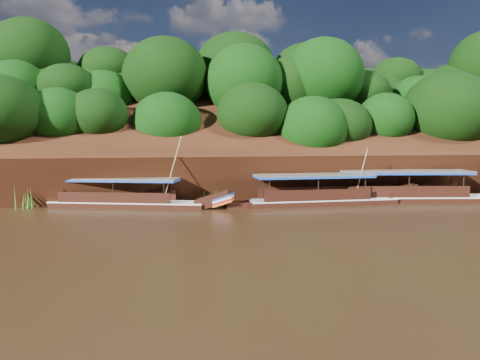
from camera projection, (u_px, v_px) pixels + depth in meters
name	position (u px, v px, depth m)	size (l,w,h in m)	color
ground	(330.00, 223.00, 28.72)	(160.00, 160.00, 0.00)	black
riverbank	(254.00, 167.00, 50.81)	(120.00, 30.06, 19.40)	black
boat_0	(424.00, 195.00, 37.73)	(15.84, 4.51, 6.54)	black
boat_1	(331.00, 197.00, 36.35)	(13.80, 2.63, 4.89)	black
boat_2	(136.00, 201.00, 35.01)	(13.81, 5.54, 5.71)	black
reeds	(258.00, 191.00, 37.71)	(48.71, 2.37, 2.04)	#38701C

